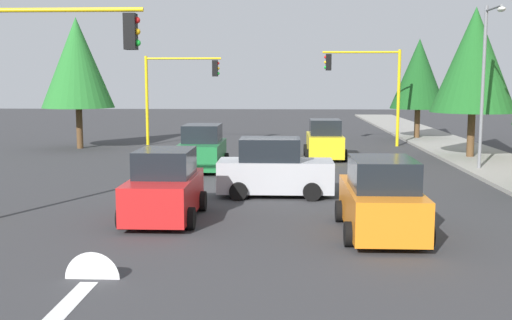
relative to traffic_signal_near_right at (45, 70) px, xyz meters
The scene contains 15 objects.
ground_plane 9.30m from the traffic_signal_near_right, 136.28° to the left, with size 120.00×120.00×0.00m, color #353538.
sidewalk_kerb 20.04m from the traffic_signal_near_right, 124.12° to the left, with size 80.00×4.00×0.15m, color gray.
lane_arrow_near 7.44m from the traffic_signal_near_right, 26.40° to the left, with size 2.40×1.10×1.10m.
traffic_signal_near_right is the anchor object (origin of this frame).
traffic_signal_far_right 20.00m from the traffic_signal_near_right, behind, with size 0.36×4.59×5.33m.
traffic_signal_far_left 23.04m from the traffic_signal_near_right, 150.24° to the left, with size 0.36×4.59×5.68m.
street_lamp_curbside 17.76m from the traffic_signal_near_right, 122.76° to the left, with size 2.15×0.28×7.00m.
tree_roadside_mid 21.07m from the traffic_signal_near_right, 131.66° to the left, with size 4.07×4.07×7.43m.
tree_roadside_far 28.43m from the traffic_signal_near_right, 147.59° to the left, with size 3.61×3.61×6.57m.
tree_opposite_side 18.77m from the traffic_signal_near_right, 163.70° to the right, with size 4.07×4.07×7.44m.
car_red 4.57m from the traffic_signal_near_right, 95.73° to the left, with size 3.74×2.05×1.98m.
car_green 10.90m from the traffic_signal_near_right, 163.73° to the left, with size 4.00×2.10×1.98m.
car_yellow 16.74m from the traffic_signal_near_right, 148.65° to the left, with size 3.65×2.01×1.98m.
car_silver 8.07m from the traffic_signal_near_right, 122.89° to the left, with size 2.01×3.88×1.98m.
car_orange 9.64m from the traffic_signal_near_right, 82.90° to the left, with size 4.10×2.07×1.98m.
Camera 1 is at (22.51, 0.79, 3.92)m, focal length 42.84 mm.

